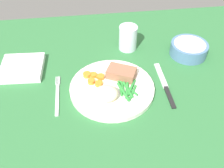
{
  "coord_description": "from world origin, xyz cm",
  "views": [
    {
      "loc": [
        -8.25,
        -59.89,
        59.21
      ],
      "look_at": [
        -0.89,
        -3.22,
        4.6
      ],
      "focal_mm": 41.62,
      "sensor_mm": 36.0,
      "label": 1
    }
  ],
  "objects_px": {
    "dinner_plate": "(112,88)",
    "meat_portion": "(121,73)",
    "salad_bowl": "(189,48)",
    "napkin": "(22,68)",
    "water_glass": "(128,39)",
    "knife": "(165,85)",
    "fork": "(57,95)"
  },
  "relations": [
    {
      "from": "salad_bowl",
      "to": "napkin",
      "type": "distance_m",
      "value": 0.58
    },
    {
      "from": "meat_portion",
      "to": "fork",
      "type": "bearing_deg",
      "value": -167.89
    },
    {
      "from": "dinner_plate",
      "to": "meat_portion",
      "type": "height_order",
      "value": "meat_portion"
    },
    {
      "from": "meat_portion",
      "to": "knife",
      "type": "height_order",
      "value": "meat_portion"
    },
    {
      "from": "meat_portion",
      "to": "salad_bowl",
      "type": "distance_m",
      "value": 0.28
    },
    {
      "from": "dinner_plate",
      "to": "knife",
      "type": "xyz_separation_m",
      "value": [
        0.17,
        -0.0,
        -0.01
      ]
    },
    {
      "from": "knife",
      "to": "salad_bowl",
      "type": "relative_size",
      "value": 1.57
    },
    {
      "from": "water_glass",
      "to": "salad_bowl",
      "type": "xyz_separation_m",
      "value": [
        0.21,
        -0.07,
        -0.01
      ]
    },
    {
      "from": "meat_portion",
      "to": "fork",
      "type": "relative_size",
      "value": 0.53
    },
    {
      "from": "dinner_plate",
      "to": "water_glass",
      "type": "distance_m",
      "value": 0.23
    },
    {
      "from": "fork",
      "to": "water_glass",
      "type": "distance_m",
      "value": 0.34
    },
    {
      "from": "fork",
      "to": "water_glass",
      "type": "xyz_separation_m",
      "value": [
        0.25,
        0.22,
        0.04
      ]
    },
    {
      "from": "water_glass",
      "to": "fork",
      "type": "bearing_deg",
      "value": -139.73
    },
    {
      "from": "dinner_plate",
      "to": "fork",
      "type": "bearing_deg",
      "value": -179.13
    },
    {
      "from": "fork",
      "to": "water_glass",
      "type": "height_order",
      "value": "water_glass"
    },
    {
      "from": "salad_bowl",
      "to": "napkin",
      "type": "height_order",
      "value": "salad_bowl"
    },
    {
      "from": "fork",
      "to": "salad_bowl",
      "type": "relative_size",
      "value": 1.27
    },
    {
      "from": "salad_bowl",
      "to": "fork",
      "type": "bearing_deg",
      "value": -162.11
    },
    {
      "from": "fork",
      "to": "water_glass",
      "type": "relative_size",
      "value": 1.84
    },
    {
      "from": "fork",
      "to": "salad_bowl",
      "type": "distance_m",
      "value": 0.49
    },
    {
      "from": "knife",
      "to": "meat_portion",
      "type": "bearing_deg",
      "value": 157.54
    },
    {
      "from": "napkin",
      "to": "water_glass",
      "type": "bearing_deg",
      "value": 12.1
    },
    {
      "from": "salad_bowl",
      "to": "napkin",
      "type": "bearing_deg",
      "value": -178.59
    },
    {
      "from": "meat_portion",
      "to": "napkin",
      "type": "xyz_separation_m",
      "value": [
        -0.32,
        0.09,
        -0.02
      ]
    },
    {
      "from": "fork",
      "to": "knife",
      "type": "relative_size",
      "value": 0.81
    },
    {
      "from": "napkin",
      "to": "fork",
      "type": "bearing_deg",
      "value": -48.72
    },
    {
      "from": "fork",
      "to": "water_glass",
      "type": "bearing_deg",
      "value": 44.44
    },
    {
      "from": "dinner_plate",
      "to": "water_glass",
      "type": "relative_size",
      "value": 2.89
    },
    {
      "from": "knife",
      "to": "dinner_plate",
      "type": "bearing_deg",
      "value": 174.78
    },
    {
      "from": "knife",
      "to": "napkin",
      "type": "xyz_separation_m",
      "value": [
        -0.46,
        0.14,
        0.01
      ]
    },
    {
      "from": "dinner_plate",
      "to": "meat_portion",
      "type": "bearing_deg",
      "value": 49.4
    },
    {
      "from": "meat_portion",
      "to": "napkin",
      "type": "relative_size",
      "value": 0.64
    }
  ]
}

